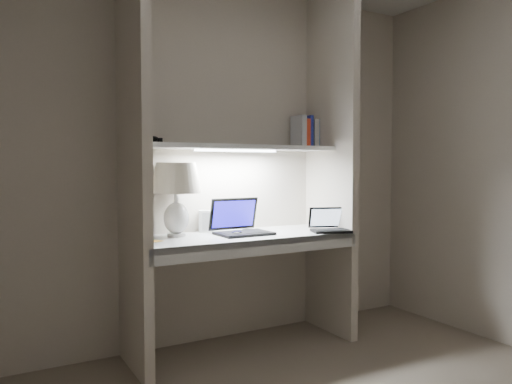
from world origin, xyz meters
TOP-DOWN VIEW (x-y plane):
  - back_wall at (0.00, 1.50)m, footprint 3.20×0.01m
  - alcove_panel_left at (-0.73, 1.23)m, footprint 0.06×0.55m
  - alcove_panel_right at (0.73, 1.23)m, footprint 0.06×0.55m
  - desk at (0.00, 1.23)m, footprint 1.40×0.55m
  - desk_apron at (0.00, 0.96)m, footprint 1.46×0.03m
  - shelf at (0.00, 1.32)m, footprint 1.40×0.36m
  - strip_light at (0.00, 1.32)m, footprint 0.60×0.04m
  - table_lamp at (-0.43, 1.34)m, footprint 0.32×0.32m
  - laptop_main at (-0.01, 1.25)m, footprint 0.36×0.31m
  - laptop_netbook at (0.59, 1.06)m, footprint 0.32×0.30m
  - speaker at (-0.17, 1.45)m, footprint 0.13×0.11m
  - mouse at (-0.07, 1.18)m, footprint 0.10×0.08m
  - cable_coil at (0.12, 1.36)m, footprint 0.14×0.14m
  - sticky_note at (-0.60, 1.21)m, footprint 0.09×0.09m
  - book_row at (0.65, 1.40)m, footprint 0.22×0.16m
  - shelf_box at (-0.64, 1.41)m, footprint 0.08×0.07m
  - shelf_gadget at (-0.59, 1.31)m, footprint 0.11×0.08m

SIDE VIEW (x-z plane):
  - desk_apron at x=0.00m, z-range 0.67..0.77m
  - desk at x=0.00m, z-range 0.73..0.77m
  - sticky_note at x=-0.60m, z-range 0.77..0.77m
  - cable_coil at x=0.12m, z-range 0.77..0.78m
  - mouse at x=-0.07m, z-range 0.77..0.80m
  - laptop_netbook at x=0.59m, z-range 0.73..0.89m
  - laptop_main at x=-0.01m, z-range 0.71..0.94m
  - speaker at x=-0.17m, z-range 0.77..0.92m
  - table_lamp at x=-0.43m, z-range 0.85..1.33m
  - back_wall at x=0.00m, z-range 0.00..2.50m
  - alcove_panel_left at x=-0.73m, z-range 0.00..2.50m
  - alcove_panel_right at x=0.73m, z-range 0.00..2.50m
  - strip_light at x=0.00m, z-range 1.32..1.34m
  - shelf at x=0.00m, z-range 1.34..1.36m
  - shelf_gadget at x=-0.59m, z-range 1.37..1.41m
  - shelf_box at x=-0.64m, z-range 1.36..1.48m
  - book_row at x=0.65m, z-range 1.36..1.59m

